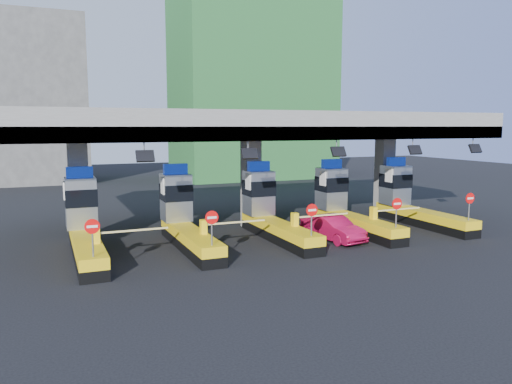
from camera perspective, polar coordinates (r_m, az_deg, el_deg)
name	(u,v)px	position (r m, az deg, el deg)	size (l,w,h in m)	color
ground	(271,237)	(28.38, 1.74, -5.12)	(120.00, 120.00, 0.00)	black
toll_canopy	(252,128)	(30.32, -0.50, 7.38)	(28.00, 12.09, 7.00)	slate
toll_lane_far_left	(84,225)	(25.92, -19.07, -3.60)	(4.43, 8.00, 4.16)	black
toll_lane_left	(183,218)	(26.70, -8.30, -2.94)	(4.43, 8.00, 4.16)	black
toll_lane_center	(269,212)	(28.36, 1.52, -2.25)	(4.43, 8.00, 4.16)	black
toll_lane_right	(344,206)	(30.74, 10.03, -1.60)	(4.43, 8.00, 4.16)	black
toll_lane_far_right	(410,201)	(33.71, 17.18, -1.02)	(4.43, 8.00, 4.16)	black
bg_building_scaffold	(251,61)	(62.31, -0.57, 14.72)	(18.00, 12.00, 28.00)	#1E5926
bg_building_concrete	(18,100)	(61.25, -25.58, 9.42)	(14.00, 10.00, 18.00)	#4C4C49
red_car	(333,228)	(27.65, 8.76, -4.09)	(1.45, 4.16, 1.37)	#AF0D3A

